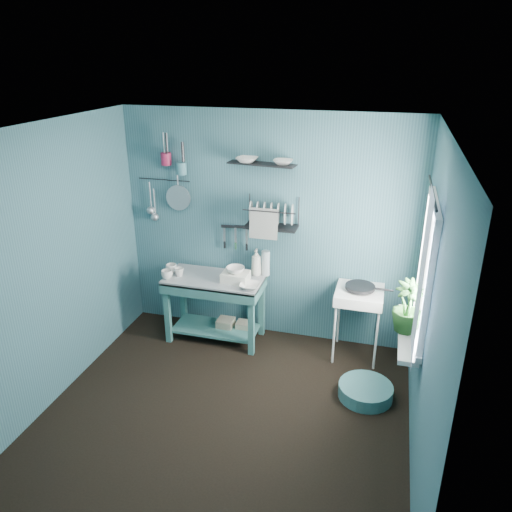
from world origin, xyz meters
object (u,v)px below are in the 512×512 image
(potted_plant, at_px, (408,307))
(colander, at_px, (178,198))
(utensil_cup_magenta, at_px, (166,159))
(work_counter, at_px, (215,308))
(water_bottle, at_px, (266,263))
(utensil_cup_teal, at_px, (181,168))
(frying_pan, at_px, (360,287))
(storage_tin_large, at_px, (226,328))
(mug_mid, at_px, (179,272))
(hotplate_stand, at_px, (357,323))
(storage_tin_small, at_px, (243,330))
(mug_right, at_px, (171,269))
(dish_rack, at_px, (271,213))
(soap_bottle, at_px, (256,262))
(wash_tub, at_px, (235,277))
(mug_left, at_px, (167,275))
(floor_basin, at_px, (365,391))

(potted_plant, bearing_deg, colander, 158.02)
(utensil_cup_magenta, bearing_deg, work_counter, -21.66)
(water_bottle, relative_size, colander, 1.00)
(work_counter, xyz_separation_m, utensil_cup_teal, (-0.41, 0.23, 1.50))
(frying_pan, distance_m, storage_tin_large, 1.61)
(mug_mid, xyz_separation_m, utensil_cup_teal, (-0.03, 0.29, 1.08))
(hotplate_stand, relative_size, utensil_cup_teal, 5.92)
(mug_mid, relative_size, storage_tin_large, 0.45)
(frying_pan, bearing_deg, storage_tin_small, 179.47)
(mug_right, relative_size, dish_rack, 0.22)
(utensil_cup_teal, height_order, potted_plant, utensil_cup_teal)
(soap_bottle, bearing_deg, mug_right, -167.74)
(work_counter, bearing_deg, mug_mid, -172.70)
(hotplate_stand, height_order, potted_plant, potted_plant)
(mug_right, xyz_separation_m, water_bottle, (1.02, 0.22, 0.09))
(utensil_cup_magenta, bearing_deg, utensil_cup_teal, 0.00)
(wash_tub, distance_m, potted_plant, 1.90)
(storage_tin_small, bearing_deg, water_bottle, 32.47)
(work_counter, xyz_separation_m, mug_mid, (-0.38, -0.06, 0.42))
(water_bottle, distance_m, utensil_cup_teal, 1.36)
(wash_tub, bearing_deg, colander, 159.00)
(mug_left, relative_size, water_bottle, 0.44)
(mug_left, relative_size, colander, 0.44)
(mug_right, bearing_deg, utensil_cup_magenta, 109.91)
(utensil_cup_magenta, bearing_deg, storage_tin_small, -9.76)
(soap_bottle, relative_size, storage_tin_small, 1.49)
(work_counter, distance_m, storage_tin_large, 0.29)
(soap_bottle, xyz_separation_m, water_bottle, (0.10, 0.02, -0.01))
(frying_pan, bearing_deg, wash_tub, -176.12)
(soap_bottle, xyz_separation_m, dish_rack, (0.17, -0.02, 0.58))
(mug_mid, height_order, utensil_cup_magenta, utensil_cup_magenta)
(work_counter, height_order, mug_left, mug_left)
(mug_right, distance_m, wash_tub, 0.75)
(mug_left, relative_size, floor_basin, 0.24)
(frying_pan, bearing_deg, dish_rack, 173.28)
(potted_plant, bearing_deg, mug_right, 163.52)
(storage_tin_large, xyz_separation_m, floor_basin, (1.61, -0.68, -0.04))
(mug_left, height_order, storage_tin_small, mug_left)
(water_bottle, bearing_deg, mug_mid, -162.72)
(mug_left, distance_m, wash_tub, 0.74)
(mug_mid, distance_m, storage_tin_small, 0.98)
(work_counter, bearing_deg, potted_plant, -21.99)
(storage_tin_large, distance_m, floor_basin, 1.75)
(soap_bottle, xyz_separation_m, utensil_cup_magenta, (-1.00, 0.03, 1.07))
(mug_left, xyz_separation_m, utensil_cup_magenta, (-0.10, 0.39, 1.17))
(storage_tin_large, relative_size, storage_tin_small, 1.10)
(mug_left, bearing_deg, dish_rack, 17.78)
(utensil_cup_teal, bearing_deg, utensil_cup_magenta, 180.00)
(mug_mid, distance_m, mug_right, 0.13)
(dish_rack, relative_size, storage_tin_small, 2.75)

